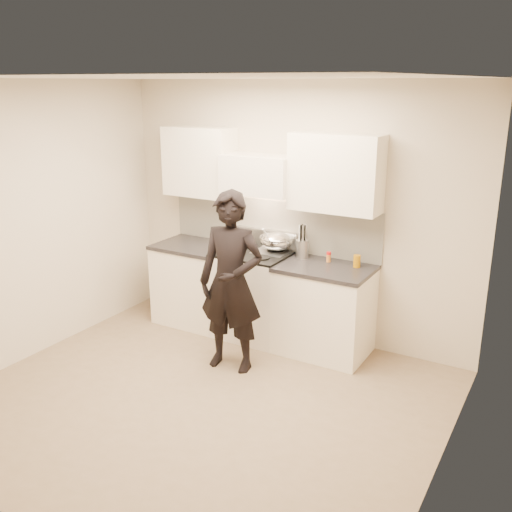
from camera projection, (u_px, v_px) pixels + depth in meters
The scene contains 11 objects.
ground_plane at pixel (201, 401), 4.98m from camera, with size 4.00×4.00×0.00m, color #826B53.
room_shell at pixel (215, 213), 4.84m from camera, with size 4.04×3.54×2.70m.
stove at pixel (253, 294), 6.16m from camera, with size 0.76×0.65×0.96m.
counter_right at pixel (324, 309), 5.77m from camera, with size 0.92×0.67×0.92m.
counter_left at pixel (195, 283), 6.54m from camera, with size 0.82×0.67×0.92m.
wok at pixel (277, 241), 6.01m from camera, with size 0.36×0.45×0.29m.
stock_pot at pixel (230, 244), 5.97m from camera, with size 0.35×0.28×0.17m.
utensil_crock at pixel (302, 247), 5.89m from camera, with size 0.13×0.13×0.35m.
spice_jar at pixel (329, 257), 5.76m from camera, with size 0.05×0.05×0.10m.
oil_glass at pixel (357, 261), 5.60m from camera, with size 0.07×0.07×0.12m.
person at pixel (231, 282), 5.34m from camera, with size 0.63×0.42×1.74m, color black.
Camera 1 is at (2.62, -3.56, 2.67)m, focal length 40.00 mm.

